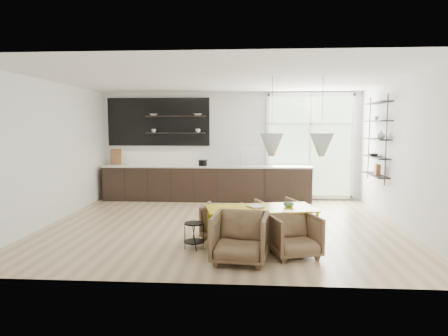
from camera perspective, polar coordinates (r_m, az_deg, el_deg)
room at (r=8.97m, az=3.93°, el=2.62°), size 7.02×6.01×2.91m
kitchen_run at (r=10.71m, az=-2.94°, el=-1.46°), size 5.54×0.69×2.75m
right_shelving at (r=9.46m, az=21.06°, el=3.56°), size 0.26×1.22×1.90m
dining_table at (r=6.68m, az=5.28°, el=-6.02°), size 1.89×1.12×0.65m
armchair_back_left at (r=7.22m, az=-0.31°, el=-7.48°), size 0.75×0.77×0.62m
armchair_back_right at (r=7.49m, az=7.76°, el=-6.91°), size 0.91×0.92×0.65m
armchair_front_left at (r=5.93m, az=2.29°, el=-9.91°), size 0.87×0.89×0.73m
armchair_front_right at (r=6.29m, az=10.00°, el=-9.47°), size 0.87×0.88×0.65m
wire_stool at (r=6.58m, az=-4.29°, el=-9.10°), size 0.34×0.34×0.43m
table_book at (r=6.66m, az=3.69°, el=-5.54°), size 0.32×0.35×0.03m
table_bowl at (r=6.80m, az=9.22°, el=-5.22°), size 0.24×0.24×0.06m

